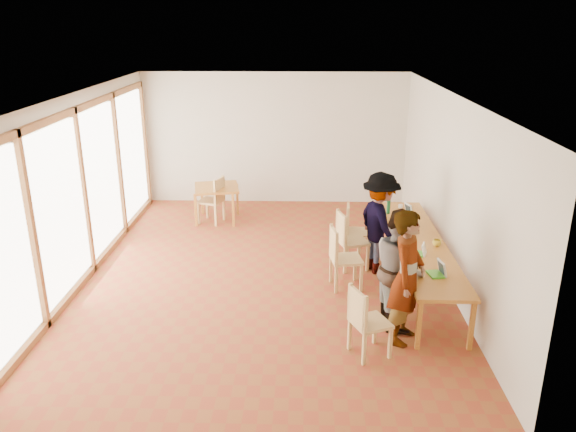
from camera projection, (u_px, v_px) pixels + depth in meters
name	position (u px, v px, depth m)	size (l,w,h in m)	color
ground	(264.00, 273.00, 9.57)	(8.00, 8.00, 0.00)	brown
wall_back	(275.00, 139.00, 12.85)	(6.00, 0.10, 3.00)	beige
wall_front	(234.00, 310.00, 5.30)	(6.00, 0.10, 3.00)	beige
wall_right	(449.00, 190.00, 9.00)	(0.10, 8.00, 3.00)	beige
window_wall	(82.00, 187.00, 9.15)	(0.10, 8.00, 3.00)	white
ceiling	(262.00, 94.00, 8.57)	(6.00, 8.00, 0.04)	white
communal_table	(418.00, 244.00, 8.96)	(0.80, 4.00, 0.75)	orange
side_table	(217.00, 190.00, 11.88)	(0.90, 0.90, 0.75)	orange
chair_near	(364.00, 315.00, 7.05)	(0.58, 0.58, 0.51)	tan
chair_mid	(340.00, 252.00, 8.87)	(0.54, 0.54, 0.54)	tan
chair_far	(347.00, 234.00, 9.57)	(0.58, 0.58, 0.54)	tan
chair_empty	(353.00, 225.00, 10.08)	(0.48, 0.48, 0.52)	tan
chair_spare	(215.00, 195.00, 11.74)	(0.58, 0.58, 0.53)	tan
person_near	(407.00, 277.00, 7.30)	(0.67, 0.44, 1.84)	gray
person_mid	(399.00, 268.00, 7.75)	(0.83, 0.64, 1.70)	gray
person_far	(380.00, 223.00, 9.39)	(1.12, 0.65, 1.74)	gray
laptop_near	(439.00, 271.00, 7.74)	(0.26, 0.28, 0.21)	green
laptop_mid	(421.00, 252.00, 8.41)	(0.25, 0.26, 0.18)	green
laptop_far	(406.00, 212.00, 10.13)	(0.28, 0.30, 0.20)	green
yellow_mug	(437.00, 243.00, 8.73)	(0.13, 0.13, 0.11)	gold
green_bottle	(388.00, 206.00, 10.17)	(0.07, 0.07, 0.28)	#1E6939
clear_glass	(410.00, 223.00, 9.63)	(0.07, 0.07, 0.09)	silver
condiment_cup	(401.00, 206.00, 10.52)	(0.08, 0.08, 0.06)	white
pink_phone	(403.00, 232.00, 9.29)	(0.05, 0.10, 0.01)	#E84155
black_pouch	(410.00, 264.00, 8.01)	(0.16, 0.26, 0.09)	black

